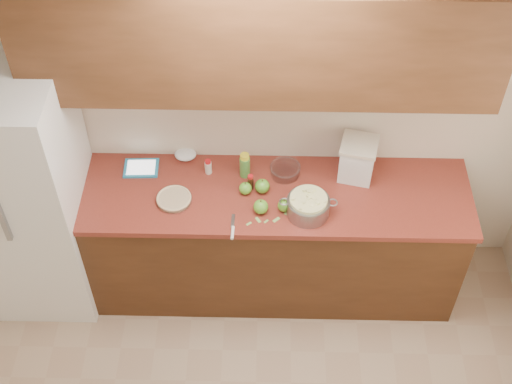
{
  "coord_description": "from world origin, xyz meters",
  "views": [
    {
      "loc": [
        0.05,
        -1.48,
        4.18
      ],
      "look_at": [
        -0.02,
        1.43,
        0.98
      ],
      "focal_mm": 50.0,
      "sensor_mm": 36.0,
      "label": 1
    }
  ],
  "objects_px": {
    "tablet": "(141,168)",
    "pie": "(174,199)",
    "flour_canister": "(358,159)",
    "colander": "(308,206)"
  },
  "relations": [
    {
      "from": "flour_canister",
      "to": "tablet",
      "type": "distance_m",
      "value": 1.37
    },
    {
      "from": "pie",
      "to": "colander",
      "type": "height_order",
      "value": "colander"
    },
    {
      "from": "pie",
      "to": "flour_canister",
      "type": "height_order",
      "value": "flour_canister"
    },
    {
      "from": "flour_canister",
      "to": "pie",
      "type": "bearing_deg",
      "value": -167.37
    },
    {
      "from": "pie",
      "to": "colander",
      "type": "xyz_separation_m",
      "value": [
        0.81,
        -0.07,
        0.04
      ]
    },
    {
      "from": "flour_canister",
      "to": "tablet",
      "type": "xyz_separation_m",
      "value": [
        -1.36,
        0.02,
        -0.13
      ]
    },
    {
      "from": "tablet",
      "to": "pie",
      "type": "bearing_deg",
      "value": -50.97
    },
    {
      "from": "colander",
      "to": "pie",
      "type": "bearing_deg",
      "value": 174.74
    },
    {
      "from": "colander",
      "to": "flour_canister",
      "type": "xyz_separation_m",
      "value": [
        0.31,
        0.33,
        0.07
      ]
    },
    {
      "from": "pie",
      "to": "flour_canister",
      "type": "relative_size",
      "value": 0.81
    }
  ]
}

